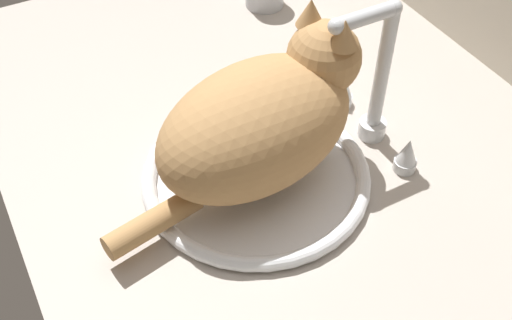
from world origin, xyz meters
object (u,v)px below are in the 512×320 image
at_px(faucet, 374,90).
at_px(cat, 266,118).
at_px(sink_basin, 256,176).
at_px(toothbrush, 326,36).

relative_size(faucet, cat, 0.58).
height_order(sink_basin, cat, cat).
height_order(sink_basin, toothbrush, sink_basin).
bearing_deg(toothbrush, cat, -46.99).
distance_m(faucet, toothbrush, 0.26).
distance_m(cat, toothbrush, 0.35).
xyz_separation_m(sink_basin, faucet, (-0.00, 0.18, 0.08)).
relative_size(cat, toothbrush, 2.37).
xyz_separation_m(cat, toothbrush, (-0.23, 0.25, -0.10)).
bearing_deg(cat, toothbrush, 133.01).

